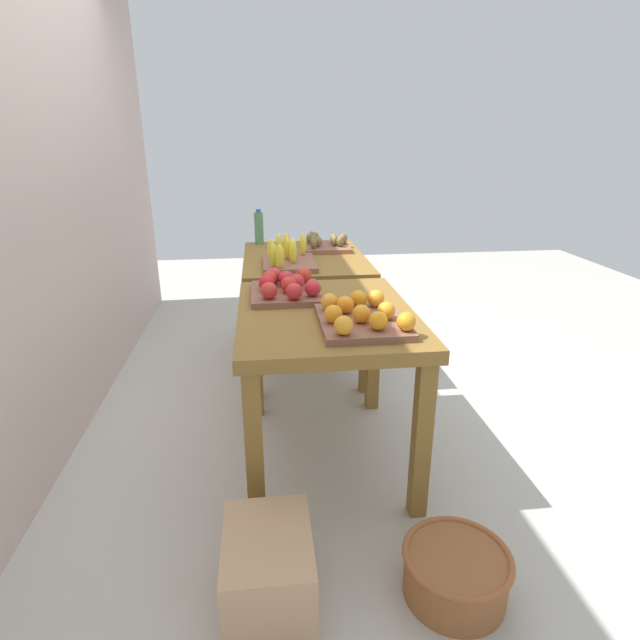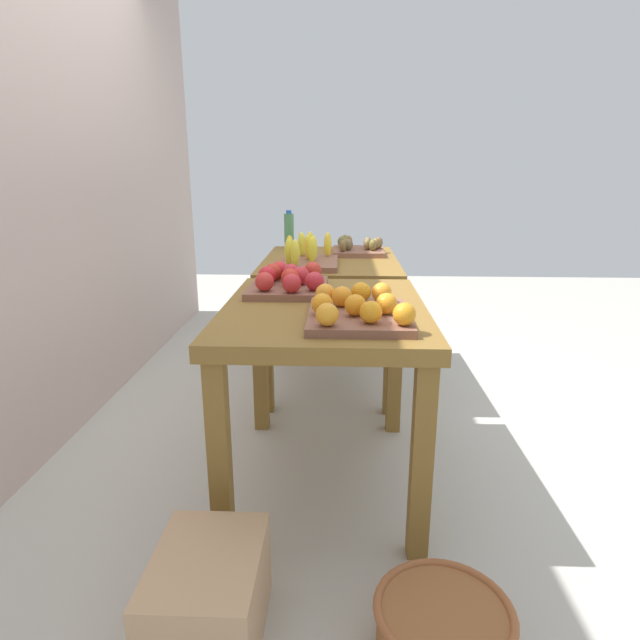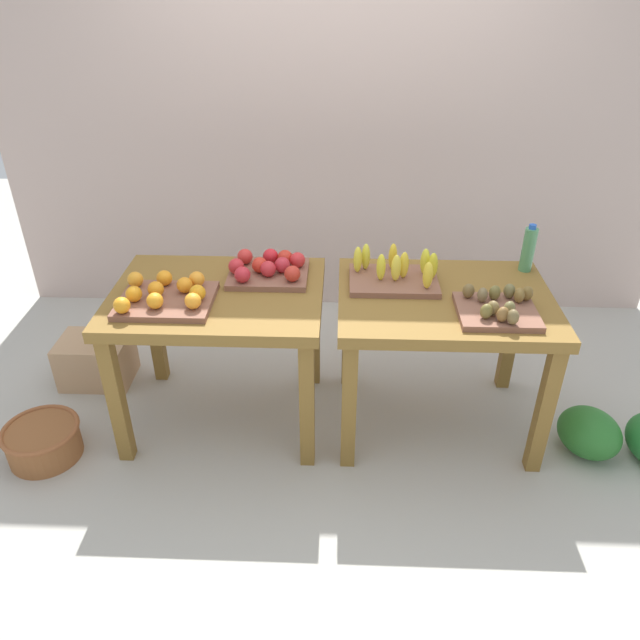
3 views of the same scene
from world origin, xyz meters
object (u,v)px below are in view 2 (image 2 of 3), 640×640
at_px(banana_crate, 308,257).
at_px(wicker_basket, 442,632).
at_px(apple_bin, 288,281).
at_px(water_bottle, 289,230).
at_px(display_table_left, 324,333).
at_px(kiwi_bin, 358,248).
at_px(cardboard_produce_box, 209,598).
at_px(watermelon_pile, 363,321).
at_px(display_table_right, 330,278).
at_px(orange_bin, 358,310).

xyz_separation_m(banana_crate, wicker_basket, (-1.76, -0.47, -0.73)).
relative_size(apple_bin, water_bottle, 1.63).
distance_m(display_table_left, kiwi_bin, 1.35).
distance_m(water_bottle, cardboard_produce_box, 2.52).
bearing_deg(apple_bin, display_table_left, -144.89).
bearing_deg(cardboard_produce_box, apple_bin, -7.05).
bearing_deg(display_table_left, watermelon_pile, -6.84).
relative_size(apple_bin, watermelon_pile, 0.59).
distance_m(display_table_left, watermelon_pile, 2.12).
xyz_separation_m(kiwi_bin, wicker_basket, (-2.21, -0.18, -0.72)).
bearing_deg(display_table_left, kiwi_bin, -7.33).
bearing_deg(water_bottle, wicker_basket, -165.27).
relative_size(water_bottle, watermelon_pile, 0.36).
bearing_deg(cardboard_produce_box, wicker_basket, -94.29).
xyz_separation_m(display_table_right, orange_bin, (-1.34, -0.13, 0.16)).
bearing_deg(kiwi_bin, display_table_right, 140.87).
bearing_deg(water_bottle, orange_bin, -166.77).
xyz_separation_m(orange_bin, water_bottle, (1.79, 0.42, 0.08)).
distance_m(orange_bin, water_bottle, 1.84).
height_order(apple_bin, wicker_basket, apple_bin).
height_order(banana_crate, kiwi_bin, banana_crate).
bearing_deg(cardboard_produce_box, display_table_left, -19.87).
bearing_deg(watermelon_pile, display_table_right, 165.07).
bearing_deg(display_table_right, cardboard_produce_box, 171.25).
height_order(display_table_left, cardboard_produce_box, display_table_left).
bearing_deg(orange_bin, kiwi_bin, -1.67).
relative_size(orange_bin, water_bottle, 1.75).
distance_m(display_table_right, watermelon_pile, 1.09).
relative_size(display_table_right, kiwi_bin, 2.89).
height_order(display_table_left, wicker_basket, display_table_left).
height_order(orange_bin, banana_crate, banana_crate).
xyz_separation_m(display_table_right, cardboard_produce_box, (-1.95, 0.30, -0.53)).
height_order(kiwi_bin, water_bottle, water_bottle).
xyz_separation_m(kiwi_bin, watermelon_pile, (0.71, -0.07, -0.69)).
distance_m(banana_crate, wicker_basket, 1.96).
xyz_separation_m(display_table_left, orange_bin, (-0.22, -0.13, 0.16)).
relative_size(display_table_left, water_bottle, 4.10).
height_order(kiwi_bin, watermelon_pile, kiwi_bin).
xyz_separation_m(display_table_right, apple_bin, (-0.88, 0.17, 0.16)).
xyz_separation_m(display_table_left, kiwi_bin, (1.33, -0.17, 0.15)).
xyz_separation_m(display_table_left, display_table_right, (1.12, 0.00, 0.00)).
xyz_separation_m(display_table_left, banana_crate, (0.88, 0.12, 0.16)).
bearing_deg(display_table_left, cardboard_produce_box, 160.13).
bearing_deg(banana_crate, kiwi_bin, -33.21).
bearing_deg(wicker_basket, orange_bin, 18.66).
height_order(display_table_left, banana_crate, banana_crate).
distance_m(display_table_left, cardboard_produce_box, 1.03).
distance_m(watermelon_pile, cardboard_produce_box, 2.92).
bearing_deg(cardboard_produce_box, banana_crate, -5.89).
height_order(display_table_right, water_bottle, water_bottle).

